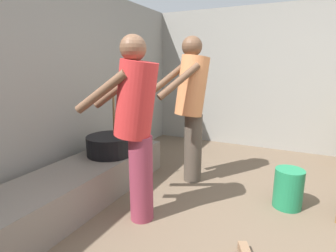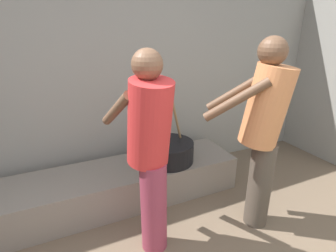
{
  "view_description": "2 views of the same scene",
  "coord_description": "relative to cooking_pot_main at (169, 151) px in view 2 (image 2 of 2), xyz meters",
  "views": [
    {
      "loc": [
        -1.72,
        0.2,
        1.32
      ],
      "look_at": [
        0.26,
        1.16,
        0.8
      ],
      "focal_mm": 28.27,
      "sensor_mm": 36.0,
      "label": 1
    },
    {
      "loc": [
        -0.54,
        -0.25,
        1.66
      ],
      "look_at": [
        0.31,
        1.61,
        0.89
      ],
      "focal_mm": 28.25,
      "sensor_mm": 36.0,
      "label": 2
    }
  ],
  "objects": [
    {
      "name": "hearth_ledge",
      "position": [
        -0.55,
        0.04,
        -0.28
      ],
      "size": [
        2.46,
        0.6,
        0.36
      ],
      "primitive_type": "cube",
      "color": "slate",
      "rests_on": "ground_plane"
    },
    {
      "name": "cooking_pot_main",
      "position": [
        0.0,
        0.0,
        0.0
      ],
      "size": [
        0.5,
        0.5,
        0.66
      ],
      "color": "black",
      "rests_on": "hearth_ledge"
    },
    {
      "name": "cook_in_orange_shirt",
      "position": [
        0.48,
        -0.75,
        0.46
      ],
      "size": [
        0.72,
        0.66,
        1.6
      ],
      "color": "#4C4238",
      "rests_on": "ground_plane"
    },
    {
      "name": "cook_in_red_shirt",
      "position": [
        -0.43,
        -0.62,
        0.41
      ],
      "size": [
        0.43,
        0.69,
        1.54
      ],
      "color": "#8C3347",
      "rests_on": "ground_plane"
    },
    {
      "name": "block_enclosure_rear",
      "position": [
        -0.48,
        0.56,
        0.63
      ],
      "size": [
        5.68,
        0.2,
        2.18
      ],
      "primitive_type": "cube",
      "color": "gray",
      "rests_on": "ground_plane"
    }
  ]
}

